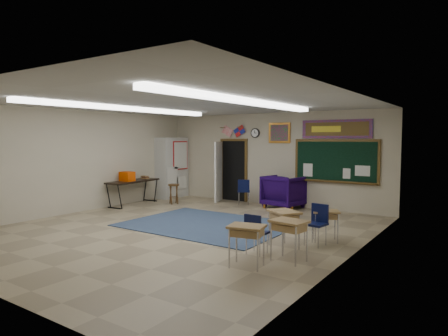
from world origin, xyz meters
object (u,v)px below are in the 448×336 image
Objects in this scene: wingback_armchair at (284,191)px; student_desk_front_left at (284,227)px; wooden_stool at (174,194)px; student_desk_front_right at (325,224)px; folding_table at (133,191)px.

wingback_armchair is 1.46× the size of student_desk_front_left.
student_desk_front_right is at bearing -17.24° from wooden_stool.
wingback_armchair reaches higher than student_desk_front_left.
student_desk_front_left is 1.07m from student_desk_front_right.
wingback_armchair reaches higher than wooden_stool.
folding_table is at bearing -138.89° from wooden_stool.
wingback_armchair reaches higher than student_desk_front_right.
wooden_stool is (-5.35, 2.75, -0.08)m from student_desk_front_left.
student_desk_front_right is at bearing 137.24° from wingback_armchair.
wingback_armchair is 4.91m from folding_table.
wooden_stool is at bearing 35.96° from folding_table.
student_desk_front_left reaches higher than wooden_stool.
student_desk_front_right reaches higher than wooden_stool.
folding_table is at bearing -165.07° from student_desk_front_left.
folding_table reaches higher than wooden_stool.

